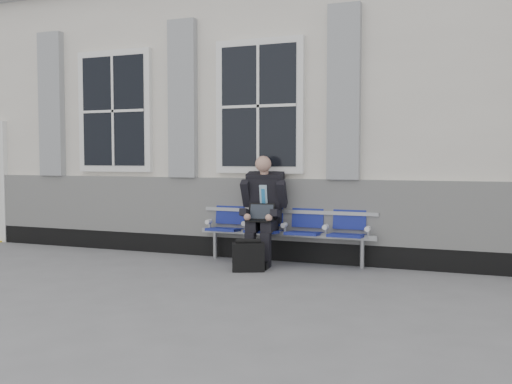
% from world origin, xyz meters
% --- Properties ---
extents(ground, '(70.00, 70.00, 0.00)m').
position_xyz_m(ground, '(0.00, 0.00, 0.00)').
color(ground, slate).
rests_on(ground, ground).
extents(station_building, '(14.40, 4.40, 4.49)m').
position_xyz_m(station_building, '(-0.02, 3.47, 2.22)').
color(station_building, silver).
rests_on(station_building, ground).
extents(bench, '(2.60, 0.47, 0.91)m').
position_xyz_m(bench, '(0.80, 1.32, 0.55)').
color(bench, '#9EA0A3').
rests_on(bench, ground).
extents(businessman, '(0.66, 0.89, 1.53)m').
position_xyz_m(businessman, '(0.52, 1.18, 0.81)').
color(businessman, black).
rests_on(businessman, ground).
extents(briefcase, '(0.46, 0.34, 0.43)m').
position_xyz_m(briefcase, '(0.53, 0.56, 0.20)').
color(briefcase, black).
rests_on(briefcase, ground).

